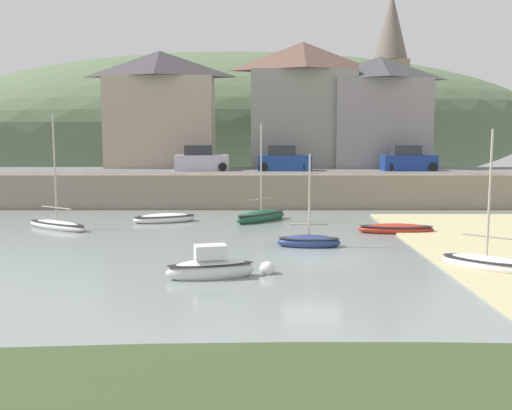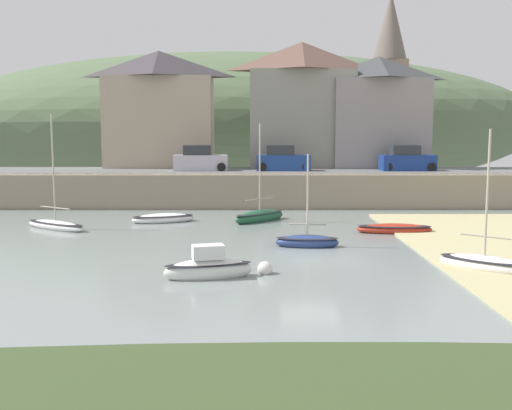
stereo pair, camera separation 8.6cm
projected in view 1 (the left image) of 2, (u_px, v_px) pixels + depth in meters
The scene contains 18 objects.
ground at pixel (394, 327), 16.07m from camera, with size 48.00×41.00×0.61m.
quay_seawall at pixel (286, 188), 42.76m from camera, with size 48.00×9.40×2.40m.
hillside_backdrop at pixel (233, 124), 79.53m from camera, with size 80.00×44.00×18.13m.
waterfront_building_left at pixel (158, 108), 49.62m from camera, with size 9.10×4.55×9.60m.
waterfront_building_centre at pixel (300, 104), 49.63m from camera, with size 8.88×4.66×10.31m.
waterfront_building_right at pixel (376, 111), 49.74m from camera, with size 8.03×5.45×9.14m.
church_with_spire at pixel (387, 76), 53.32m from camera, with size 3.00×3.00×15.24m.
fishing_boat_green at pixel (393, 229), 32.03m from camera, with size 4.09×1.45×0.64m.
sailboat_nearest_shore at pixel (208, 268), 22.14m from camera, with size 3.47×1.73×1.45m.
motorboat_with_cabin at pixel (306, 241), 28.16m from camera, with size 3.05×1.32×4.53m.
sailboat_white_hull at pixel (258, 216), 36.02m from camera, with size 3.54×3.64×6.06m.
sailboat_blue_trim at pixel (162, 219), 35.69m from camera, with size 3.99×2.47×0.68m.
rowboat_small_beached at pixel (54, 225), 33.16m from camera, with size 4.36×3.35×6.51m.
dinghy_open_wooden at pixel (483, 263), 23.35m from camera, with size 3.57×3.26×5.69m.
parked_car_near_slipway at pixel (198, 160), 45.68m from camera, with size 4.21×1.99×1.95m.
parked_car_by_wall at pixel (281, 160), 45.71m from camera, with size 4.17×1.87×1.95m.
parked_car_end_of_row at pixel (405, 160), 45.75m from camera, with size 4.16×1.85×1.95m.
mooring_buoy at pixel (264, 269), 22.81m from camera, with size 0.59×0.59×0.59m.
Camera 1 is at (-2.40, -25.07, 5.44)m, focal length 41.82 mm.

